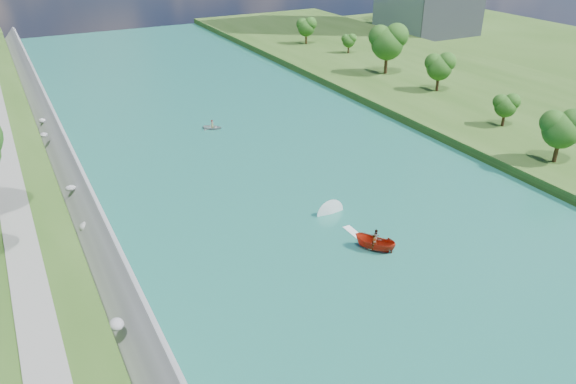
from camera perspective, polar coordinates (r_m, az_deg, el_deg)
ground at (r=56.79m, az=11.68°, el=-8.52°), size 260.00×260.00×0.00m
river_water at (r=70.80m, az=1.65°, el=-0.31°), size 55.00×240.00×0.10m
berm_east at (r=102.50m, az=26.71°, el=5.97°), size 44.00×240.00×1.50m
riprap_bank at (r=62.12m, az=-19.22°, el=-4.28°), size 4.51×236.00×4.13m
riverside_path at (r=61.87m, az=-25.63°, el=-3.80°), size 3.00×200.00×0.10m
trees_east at (r=88.50m, az=26.52°, el=7.08°), size 17.01×136.79×11.93m
motorboat at (r=60.87m, az=8.10°, el=-4.62°), size 4.00×19.04×2.09m
raft at (r=93.28m, az=-7.70°, el=6.60°), size 3.90×3.74×1.49m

